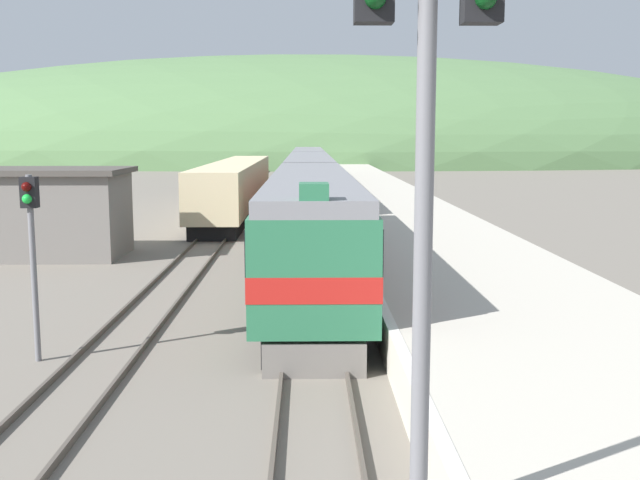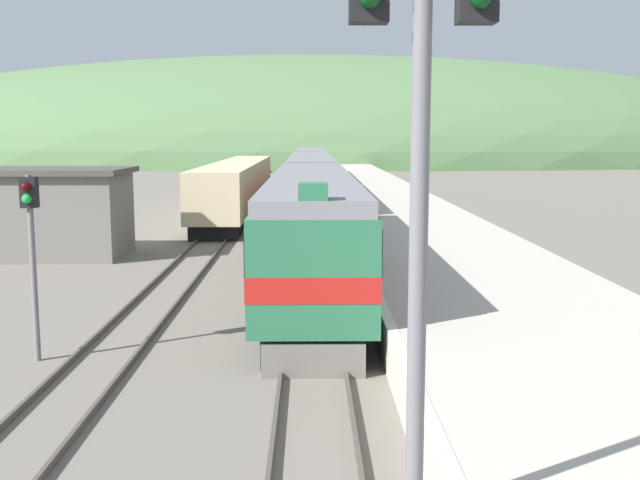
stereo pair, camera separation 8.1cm
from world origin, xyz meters
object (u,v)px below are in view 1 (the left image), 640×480
carriage_second (309,183)px  siding_train (236,187)px  carriage_third (308,167)px  signal_mast_main (426,111)px  express_train_lead_car (311,224)px  signal_post_siding (31,230)px

carriage_second → siding_train: 5.08m
carriage_second → carriage_third: (0.00, 23.82, 0.00)m
carriage_third → signal_mast_main: size_ratio=2.72×
express_train_lead_car → carriage_third: (0.00, 47.25, -0.01)m
carriage_second → signal_mast_main: bearing=-88.5°
express_train_lead_car → siding_train: size_ratio=0.75×
carriage_third → signal_post_siding: 56.82m
carriage_third → signal_mast_main: (1.08, -65.83, 3.42)m
carriage_second → signal_post_siding: signal_post_siding is taller
carriage_third → signal_post_siding: bearing=-96.6°
signal_mast_main → carriage_third: bearing=90.9°
siding_train → signal_mast_main: size_ratio=3.43×
siding_train → signal_mast_main: signal_mast_main is taller
carriage_third → signal_mast_main: bearing=-89.1°
signal_mast_main → signal_post_siding: 12.32m
signal_mast_main → signal_post_siding: signal_mast_main is taller
carriage_second → carriage_third: 23.82m
siding_train → signal_post_siding: signal_post_siding is taller
express_train_lead_car → carriage_third: express_train_lead_car is taller
express_train_lead_car → signal_mast_main: signal_mast_main is taller
carriage_second → siding_train: size_ratio=0.79×
express_train_lead_car → signal_post_siding: size_ratio=4.94×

